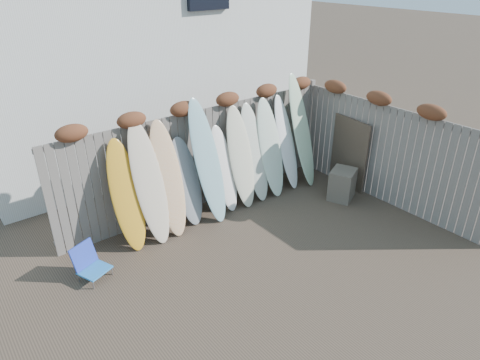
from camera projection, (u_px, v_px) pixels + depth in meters
ground at (284, 258)px, 7.21m from camera, size 80.00×80.00×0.00m
back_fence at (205, 149)px, 8.39m from camera, size 6.05×0.28×2.24m
right_fence at (388, 149)px, 8.51m from camera, size 0.28×4.40×2.24m
house at (125, 19)px, 10.60m from camera, size 8.50×5.50×6.33m
beach_chair at (89, 263)px, 6.68m from camera, size 0.56×0.58×0.57m
wooden_crate at (342, 184)px, 8.92m from camera, size 0.69×0.64×0.64m
lattice_panel at (349, 153)px, 9.25m from camera, size 0.18×1.02×1.54m
surfboard_0 at (127, 196)px, 7.19m from camera, size 0.56×0.72×1.90m
surfboard_1 at (149, 183)px, 7.34m from camera, size 0.55×0.76×2.13m
surfboard_2 at (168, 179)px, 7.57m from camera, size 0.60×0.78×2.06m
surfboard_3 at (187, 182)px, 7.93m from camera, size 0.55×0.61×1.65m
surfboard_4 at (208, 162)px, 7.93m from camera, size 0.61×0.85×2.31m
surfboard_5 at (224, 169)px, 8.38m from camera, size 0.48×0.62×1.68m
surfboard_6 at (241, 157)px, 8.50m from camera, size 0.58×0.75×1.99m
surfboard_7 at (255, 153)px, 8.72m from camera, size 0.52×0.70×1.98m
surfboard_8 at (270, 148)px, 8.89m from camera, size 0.57×0.74×2.02m
surfboard_9 at (286, 143)px, 9.18m from camera, size 0.52×0.75×2.00m
surfboard_10 at (302, 131)px, 9.25m from camera, size 0.55×0.87×2.40m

